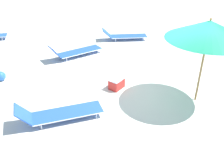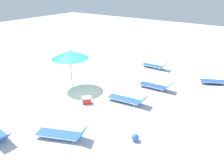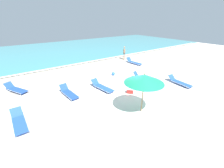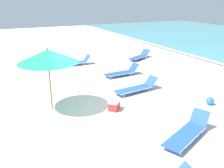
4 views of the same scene
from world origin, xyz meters
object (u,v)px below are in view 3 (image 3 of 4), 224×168
at_px(sun_lounger_near_water_right, 102,87).
at_px(sun_lounger_mid_beach_pair_b, 145,77).
at_px(sun_lounger_near_water_left, 16,89).
at_px(sun_lounger_beside_umbrella, 180,82).
at_px(sun_lounger_mid_beach_solo, 19,122).
at_px(beach_ball, 113,74).
at_px(cooler_box, 130,91).
at_px(sun_lounger_mid_beach_pair_a, 134,62).
at_px(beach_umbrella, 144,79).
at_px(sun_lounger_under_umbrella, 69,93).
at_px(beachgoer_wading_adult, 124,52).

height_order(sun_lounger_near_water_right, sun_lounger_mid_beach_pair_b, sun_lounger_mid_beach_pair_b).
relative_size(sun_lounger_near_water_left, sun_lounger_near_water_right, 0.93).
xyz_separation_m(sun_lounger_beside_umbrella, sun_lounger_mid_beach_solo, (-11.80, 2.02, 0.01)).
bearing_deg(sun_lounger_beside_umbrella, sun_lounger_near_water_right, 157.31).
distance_m(sun_lounger_beside_umbrella, sun_lounger_mid_beach_solo, 11.98).
height_order(beach_ball, cooler_box, cooler_box).
distance_m(sun_lounger_mid_beach_pair_a, cooler_box, 7.93).
xyz_separation_m(beach_umbrella, sun_lounger_near_water_right, (-0.25, 4.04, -1.94)).
relative_size(sun_lounger_under_umbrella, sun_lounger_mid_beach_pair_b, 0.91).
xyz_separation_m(sun_lounger_mid_beach_solo, sun_lounger_mid_beach_pair_a, (12.98, 4.79, -0.00)).
bearing_deg(sun_lounger_mid_beach_solo, beach_umbrella, -25.76).
bearing_deg(cooler_box, beach_ball, -61.19).
height_order(sun_lounger_under_umbrella, beachgoer_wading_adult, beachgoer_wading_adult).
bearing_deg(sun_lounger_under_umbrella, sun_lounger_near_water_right, -16.69).
relative_size(sun_lounger_near_water_right, sun_lounger_mid_beach_pair_a, 1.02).
distance_m(sun_lounger_under_umbrella, cooler_box, 4.57).
xyz_separation_m(sun_lounger_beside_umbrella, sun_lounger_mid_beach_pair_b, (-1.64, 2.46, 0.01)).
relative_size(sun_lounger_mid_beach_pair_b, beach_ball, 6.89).
bearing_deg(sun_lounger_near_water_left, sun_lounger_under_umbrella, -71.55).
bearing_deg(cooler_box, sun_lounger_under_umbrella, 15.55).
bearing_deg(sun_lounger_beside_umbrella, beachgoer_wading_adult, 85.82).
bearing_deg(sun_lounger_mid_beach_pair_b, sun_lounger_near_water_right, 147.28).
xyz_separation_m(beachgoer_wading_adult, cooler_box, (-6.04, -7.79, -0.81)).
bearing_deg(sun_lounger_mid_beach_pair_b, sun_lounger_near_water_left, 132.90).
bearing_deg(cooler_box, sun_lounger_near_water_right, -6.52).
bearing_deg(beachgoer_wading_adult, sun_lounger_near_water_right, 168.98).
height_order(sun_lounger_near_water_left, beachgoer_wading_adult, beachgoer_wading_adult).
bearing_deg(sun_lounger_mid_beach_pair_a, sun_lounger_mid_beach_solo, -164.00).
relative_size(sun_lounger_mid_beach_pair_b, beachgoer_wading_adult, 1.29).
bearing_deg(sun_lounger_near_water_right, cooler_box, -61.46).
height_order(sun_lounger_under_umbrella, sun_lounger_near_water_right, sun_lounger_under_umbrella).
distance_m(sun_lounger_mid_beach_pair_a, sun_lounger_mid_beach_pair_b, 5.18).
bearing_deg(sun_lounger_beside_umbrella, sun_lounger_mid_beach_pair_b, 128.91).
relative_size(sun_lounger_under_umbrella, beach_ball, 6.27).
bearing_deg(sun_lounger_mid_beach_pair_a, sun_lounger_near_water_right, -156.63).
bearing_deg(sun_lounger_under_umbrella, beachgoer_wading_adult, 24.07).
relative_size(sun_lounger_mid_beach_pair_a, beachgoer_wading_adult, 1.27).
relative_size(beach_umbrella, sun_lounger_mid_beach_pair_a, 1.10).
bearing_deg(sun_lounger_mid_beach_pair_b, sun_lounger_mid_beach_pair_a, 33.19).
height_order(beach_umbrella, cooler_box, beach_umbrella).
xyz_separation_m(sun_lounger_mid_beach_pair_b, beachgoer_wading_adult, (3.15, 6.62, 0.78)).
xyz_separation_m(sun_lounger_near_water_left, sun_lounger_mid_beach_solo, (-0.32, -4.66, 0.01)).
bearing_deg(beach_umbrella, cooler_box, 63.45).
height_order(sun_lounger_beside_umbrella, sun_lounger_mid_beach_solo, sun_lounger_mid_beach_solo).
xyz_separation_m(sun_lounger_near_water_right, sun_lounger_mid_beach_pair_b, (4.24, -0.66, 0.00)).
relative_size(sun_lounger_beside_umbrella, sun_lounger_mid_beach_solo, 1.10).
relative_size(sun_lounger_beside_umbrella, sun_lounger_near_water_right, 0.96).
bearing_deg(sun_lounger_mid_beach_pair_a, sun_lounger_under_umbrella, -166.12).
distance_m(sun_lounger_beside_umbrella, sun_lounger_near_water_left, 13.28).
relative_size(beach_ball, cooler_box, 0.54).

